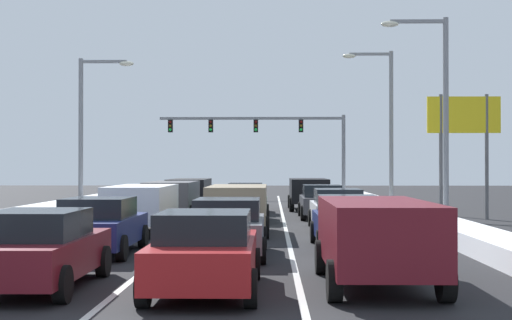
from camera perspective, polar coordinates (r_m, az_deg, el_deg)
name	(u,v)px	position (r m, az deg, el deg)	size (l,w,h in m)	color
ground_plane	(239,231)	(27.42, -1.27, -5.38)	(126.79, 126.79, 0.00)	black
lane_stripe_between_right_lane_and_center_lane	(284,221)	(32.26, 2.13, -4.63)	(0.14, 53.64, 0.01)	silver
lane_stripe_between_center_lane_and_left_lane	(205,221)	(32.39, -3.92, -4.62)	(0.14, 53.64, 0.01)	silver
snow_bank_right_shoulder	(408,215)	(32.76, 11.46, -4.09)	(1.46, 53.64, 0.54)	white
snow_bank_left_shoulder	(82,210)	(33.25, -13.08, -3.70)	(1.61, 53.64, 0.93)	white
suv_maroon_right_lane_nearest	(376,235)	(14.86, 9.11, -5.60)	(2.16, 4.90, 1.67)	maroon
sedan_navy_right_lane_second	(348,222)	(21.60, 7.02, -4.67)	(2.00, 4.50, 1.51)	navy
sedan_white_right_lane_third	(337,209)	(27.98, 6.20, -3.71)	(2.00, 4.50, 1.51)	silver
sedan_charcoal_right_lane_fourth	(322,201)	(33.90, 5.00, -3.14)	(2.00, 4.50, 1.51)	#38383D
suv_black_right_lane_fifth	(309,191)	(40.46, 4.01, -2.35)	(2.16, 4.90, 1.67)	black
sedan_red_center_lane_nearest	(205,251)	(14.06, -3.89, -6.94)	(2.00, 4.50, 1.51)	maroon
sedan_gray_center_lane_second	(228,227)	(19.56, -2.14, -5.11)	(2.00, 4.50, 1.51)	slate
suv_tan_center_lane_third	(238,205)	(25.92, -1.39, -3.41)	(2.16, 4.90, 1.67)	#937F60
sedan_green_center_lane_fourth	(245,203)	(31.92, -0.83, -3.31)	(2.00, 4.50, 1.51)	#1E5633
sedan_silver_center_lane_fifth	(246,198)	(37.66, -0.77, -2.88)	(2.00, 4.50, 1.51)	#B7BABF
sedan_maroon_left_lane_nearest	(38,249)	(15.02, -16.18, -6.50)	(2.00, 4.50, 1.51)	maroon
sedan_navy_left_lane_second	(100,226)	(20.50, -11.77, -4.89)	(2.00, 4.50, 1.51)	navy
suv_white_left_lane_third	(142,204)	(26.46, -8.66, -3.35)	(2.16, 4.90, 1.67)	silver
suv_charcoal_left_lane_fourth	(172,197)	(32.98, -6.37, -2.78)	(2.16, 4.90, 1.67)	#38383D
suv_black_left_lane_fifth	(189,191)	(39.74, -5.07, -2.38)	(2.16, 4.90, 1.67)	black
traffic_light_gantry	(273,132)	(56.60, 1.32, 2.10)	(14.00, 0.47, 6.20)	slate
street_lamp_right_near	(507,62)	(21.12, 18.51, 7.09)	(2.66, 0.36, 8.60)	gray
street_lamp_right_mid	(437,101)	(30.55, 13.54, 4.37)	(2.66, 0.36, 8.22)	gray
street_lamp_right_far	(384,116)	(40.02, 9.71, 3.34)	(2.66, 0.36, 8.38)	gray
street_lamp_left_mid	(89,120)	(36.94, -12.56, 2.95)	(2.66, 0.36, 7.51)	gray
roadside_sign_right	(464,128)	(34.18, 15.48, 2.35)	(3.20, 0.16, 5.50)	#59595B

